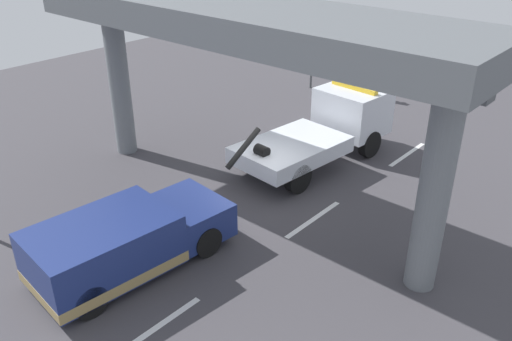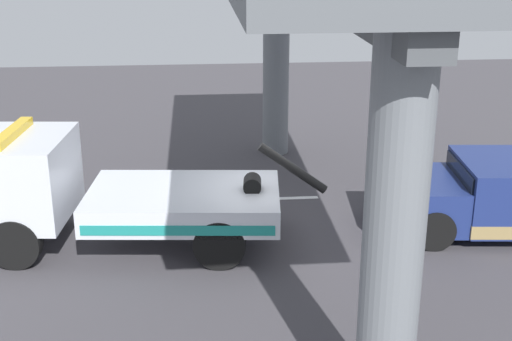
% 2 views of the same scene
% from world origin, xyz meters
% --- Properties ---
extents(ground_plane, '(60.00, 40.00, 0.10)m').
position_xyz_m(ground_plane, '(0.00, 0.00, -0.05)').
color(ground_plane, '#423F44').
extents(lane_stripe_west, '(2.60, 0.16, 0.01)m').
position_xyz_m(lane_stripe_west, '(-6.00, -2.24, 0.00)').
color(lane_stripe_west, silver).
rests_on(lane_stripe_west, ground).
extents(lane_stripe_mid, '(2.60, 0.16, 0.01)m').
position_xyz_m(lane_stripe_mid, '(0.00, -2.24, 0.00)').
color(lane_stripe_mid, silver).
rests_on(lane_stripe_mid, ground).
extents(lane_stripe_east, '(2.60, 0.16, 0.01)m').
position_xyz_m(lane_stripe_east, '(6.00, -2.24, 0.00)').
color(lane_stripe_east, silver).
rests_on(lane_stripe_east, ground).
extents(tow_truck_white, '(7.33, 2.93, 2.46)m').
position_xyz_m(tow_truck_white, '(3.81, -0.07, 1.20)').
color(tow_truck_white, silver).
rests_on(tow_truck_white, ground).
extents(towed_van_green, '(5.37, 2.63, 1.58)m').
position_xyz_m(towed_van_green, '(-5.08, 0.01, 0.78)').
color(towed_van_green, navy).
rests_on(towed_van_green, ground).
extents(overpass_structure, '(3.60, 13.87, 6.09)m').
position_xyz_m(overpass_structure, '(-0.68, 0.00, 5.29)').
color(overpass_structure, slate).
rests_on(overpass_structure, ground).
extents(traffic_light_far, '(0.39, 0.32, 4.41)m').
position_xyz_m(traffic_light_far, '(10.02, 5.13, 3.21)').
color(traffic_light_far, '#515456').
rests_on(traffic_light_far, ground).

